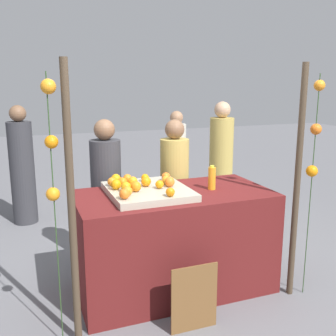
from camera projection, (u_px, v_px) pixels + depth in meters
The scene contains 31 objects.
ground_plane at pixel (174, 287), 3.81m from camera, with size 24.00×24.00×0.00m, color slate.
stall_counter at pixel (174, 241), 3.70m from camera, with size 1.79×0.90×0.95m, color #5B1919.
orange_tray at pixel (148, 191), 3.54m from camera, with size 0.70×0.76×0.06m, color #B2AD99.
orange_0 at pixel (146, 181), 3.58m from camera, with size 0.09×0.09×0.09m, color orange.
orange_1 at pixel (127, 178), 3.72m from camera, with size 0.08×0.08×0.08m, color orange.
orange_2 at pixel (160, 184), 3.51m from camera, with size 0.08×0.08×0.08m, color orange.
orange_3 at pixel (122, 182), 3.57m from camera, with size 0.09×0.09×0.09m, color orange.
orange_4 at pixel (126, 187), 3.40m from camera, with size 0.09×0.09×0.09m, color orange.
orange_5 at pixel (166, 177), 3.77m from camera, with size 0.08×0.08×0.08m, color orange.
orange_6 at pixel (116, 179), 3.68m from camera, with size 0.09×0.09×0.09m, color orange.
orange_7 at pixel (170, 192), 3.26m from camera, with size 0.08×0.08×0.08m, color orange.
orange_8 at pixel (133, 181), 3.60m from camera, with size 0.09×0.09×0.09m, color orange.
orange_9 at pixel (136, 186), 3.41m from camera, with size 0.09×0.09×0.09m, color orange.
orange_10 at pixel (170, 182), 3.56m from camera, with size 0.09×0.09×0.09m, color orange.
orange_11 at pixel (116, 185), 3.47m from camera, with size 0.09×0.09×0.09m, color orange.
orange_12 at pixel (124, 194), 3.19m from camera, with size 0.09×0.09×0.09m, color orange.
orange_13 at pixel (145, 178), 3.76m from camera, with size 0.07×0.07×0.07m, color orange.
orange_14 at pixel (166, 180), 3.66m from camera, with size 0.08×0.08×0.08m, color orange.
orange_15 at pixel (112, 182), 3.59m from camera, with size 0.08×0.08×0.08m, color orange.
orange_16 at pixel (128, 191), 3.28m from camera, with size 0.08×0.08×0.08m, color orange.
juice_bottle at pixel (212, 178), 3.69m from camera, with size 0.07×0.07×0.23m.
chalkboard_sign at pixel (194, 299), 3.10m from camera, with size 0.39×0.03×0.56m.
vendor_left at pixel (107, 200), 4.12m from camera, with size 0.32×0.32×1.57m.
vendor_right at pixel (174, 195), 4.34m from camera, with size 0.31×0.31×1.55m.
crowd_person_0 at pixel (221, 165), 5.63m from camera, with size 0.34×0.34×1.67m.
crowd_person_1 at pixel (22, 169), 5.41m from camera, with size 0.33×0.33×1.64m.
crowd_person_2 at pixel (176, 162), 6.22m from camera, with size 0.30×0.30×1.50m.
canopy_post_left at pixel (72, 210), 2.80m from camera, with size 0.06×0.06×2.10m, color #473828.
canopy_post_right at pixel (297, 185), 3.47m from camera, with size 0.06×0.06×2.10m, color #473828.
garland_strand_left at pixel (51, 142), 2.67m from camera, with size 0.11×0.11×2.01m.
garland_strand_right at pixel (315, 135), 3.40m from camera, with size 0.11×0.10×2.01m.
Camera 1 is at (-1.29, -3.22, 1.94)m, focal length 42.17 mm.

